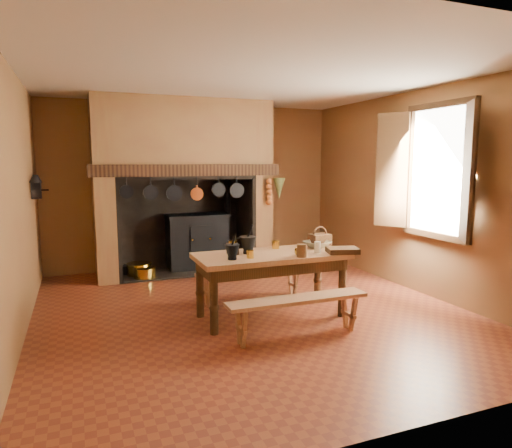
{
  "coord_description": "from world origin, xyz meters",
  "views": [
    {
      "loc": [
        -1.92,
        -5.07,
        1.83
      ],
      "look_at": [
        0.19,
        0.3,
        1.03
      ],
      "focal_mm": 32.0,
      "sensor_mm": 36.0,
      "label": 1
    }
  ],
  "objects_px": {
    "mixing_bowl": "(317,244)",
    "wicker_basket": "(320,239)",
    "coffee_grinder": "(233,248)",
    "bench_front": "(298,308)",
    "iron_range": "(198,240)",
    "work_table": "(271,263)"
  },
  "relations": [
    {
      "from": "bench_front",
      "to": "mixing_bowl",
      "type": "relative_size",
      "value": 4.8
    },
    {
      "from": "work_table",
      "to": "mixing_bowl",
      "type": "xyz_separation_m",
      "value": [
        0.68,
        0.13,
        0.16
      ]
    },
    {
      "from": "bench_front",
      "to": "coffee_grinder",
      "type": "xyz_separation_m",
      "value": [
        -0.43,
        0.81,
        0.52
      ]
    },
    {
      "from": "work_table",
      "to": "wicker_basket",
      "type": "xyz_separation_m",
      "value": [
        0.78,
        0.26,
        0.2
      ]
    },
    {
      "from": "coffee_grinder",
      "to": "mixing_bowl",
      "type": "xyz_separation_m",
      "value": [
        1.11,
        0.01,
        -0.03
      ]
    },
    {
      "from": "mixing_bowl",
      "to": "wicker_basket",
      "type": "relative_size",
      "value": 1.17
    },
    {
      "from": "mixing_bowl",
      "to": "iron_range",
      "type": "bearing_deg",
      "value": 108.45
    },
    {
      "from": "bench_front",
      "to": "iron_range",
      "type": "bearing_deg",
      "value": 93.23
    },
    {
      "from": "mixing_bowl",
      "to": "bench_front",
      "type": "bearing_deg",
      "value": -129.44
    },
    {
      "from": "iron_range",
      "to": "mixing_bowl",
      "type": "height_order",
      "value": "iron_range"
    },
    {
      "from": "iron_range",
      "to": "wicker_basket",
      "type": "bearing_deg",
      "value": -68.54
    },
    {
      "from": "iron_range",
      "to": "work_table",
      "type": "distance_m",
      "value": 2.75
    },
    {
      "from": "iron_range",
      "to": "bench_front",
      "type": "bearing_deg",
      "value": -86.77
    },
    {
      "from": "iron_range",
      "to": "work_table",
      "type": "relative_size",
      "value": 0.91
    },
    {
      "from": "coffee_grinder",
      "to": "wicker_basket",
      "type": "relative_size",
      "value": 0.72
    },
    {
      "from": "bench_front",
      "to": "wicker_basket",
      "type": "distance_m",
      "value": 1.34
    },
    {
      "from": "wicker_basket",
      "to": "bench_front",
      "type": "bearing_deg",
      "value": -135.0
    },
    {
      "from": "coffee_grinder",
      "to": "wicker_basket",
      "type": "bearing_deg",
      "value": 14.3
    },
    {
      "from": "coffee_grinder",
      "to": "wicker_basket",
      "type": "xyz_separation_m",
      "value": [
        1.22,
        0.14,
        0.01
      ]
    },
    {
      "from": "bench_front",
      "to": "mixing_bowl",
      "type": "xyz_separation_m",
      "value": [
        0.68,
        0.82,
        0.48
      ]
    },
    {
      "from": "bench_front",
      "to": "wicker_basket",
      "type": "xyz_separation_m",
      "value": [
        0.78,
        0.95,
        0.52
      ]
    },
    {
      "from": "coffee_grinder",
      "to": "mixing_bowl",
      "type": "relative_size",
      "value": 0.61
    }
  ]
}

